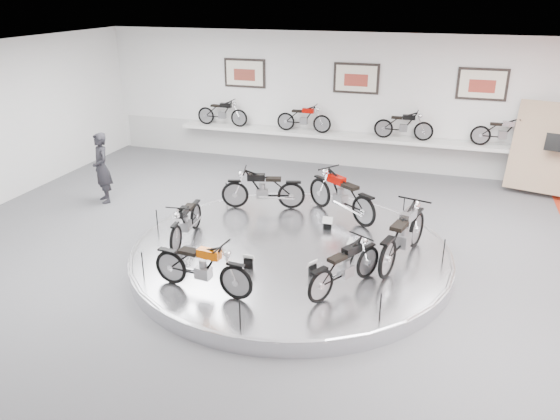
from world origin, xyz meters
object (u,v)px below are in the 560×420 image
(bike_c, at_px, (263,188))
(bike_d, at_px, (186,221))
(display_platform, at_px, (291,254))
(shelf, at_px, (352,137))
(visitor, at_px, (102,168))
(bike_e, at_px, (202,266))
(bike_b, at_px, (341,194))
(bike_a, at_px, (403,234))
(bike_f, at_px, (346,266))

(bike_c, distance_m, bike_d, 2.35)
(display_platform, xyz_separation_m, bike_d, (-2.16, -0.32, 0.59))
(shelf, height_order, visitor, visitor)
(bike_c, distance_m, visitor, 4.32)
(shelf, relative_size, visitor, 6.06)
(bike_c, bearing_deg, bike_e, 78.81)
(shelf, height_order, bike_d, bike_d)
(shelf, xyz_separation_m, bike_b, (0.62, -4.49, -0.16))
(bike_a, bearing_deg, bike_d, 109.96)
(bike_e, bearing_deg, bike_b, 74.97)
(bike_f, bearing_deg, shelf, 39.26)
(bike_b, distance_m, bike_e, 4.30)
(bike_a, distance_m, bike_c, 3.85)
(bike_c, distance_m, bike_f, 4.07)
(bike_d, bearing_deg, bike_f, 67.76)
(bike_a, xyz_separation_m, bike_b, (-1.57, 1.83, -0.03))
(display_platform, distance_m, shelf, 6.46)
(bike_b, relative_size, bike_f, 1.18)
(bike_c, height_order, bike_d, bike_c)
(display_platform, xyz_separation_m, shelf, (0.00, 6.40, 0.85))
(visitor, bearing_deg, bike_c, 41.93)
(bike_b, bearing_deg, display_platform, 107.63)
(bike_a, relative_size, bike_b, 1.05)
(bike_d, bearing_deg, shelf, 155.49)
(bike_e, bearing_deg, bike_c, 100.48)
(visitor, bearing_deg, bike_d, 9.32)
(shelf, bearing_deg, bike_d, -107.78)
(bike_f, bearing_deg, bike_d, 103.76)
(bike_c, relative_size, bike_f, 1.08)
(bike_a, bearing_deg, bike_e, 139.39)
(bike_a, distance_m, bike_f, 1.61)
(bike_a, bearing_deg, bike_f, 163.66)
(display_platform, xyz_separation_m, bike_e, (-0.96, -2.09, 0.63))
(bike_d, distance_m, bike_f, 3.64)
(shelf, distance_m, bike_c, 4.72)
(display_platform, relative_size, shelf, 0.58)
(bike_d, height_order, bike_f, bike_f)
(bike_a, relative_size, bike_f, 1.24)
(shelf, bearing_deg, bike_c, -105.18)
(bike_d, bearing_deg, display_platform, 91.71)
(bike_b, bearing_deg, bike_a, 166.04)
(bike_b, xyz_separation_m, bike_d, (-2.77, -2.23, -0.10))
(bike_e, height_order, bike_f, bike_e)
(bike_d, relative_size, visitor, 0.82)
(bike_a, bearing_deg, visitor, 92.52)
(bike_e, bearing_deg, shelf, 89.99)
(bike_a, height_order, bike_b, bike_a)
(display_platform, bearing_deg, bike_f, -43.67)
(bike_e, relative_size, bike_f, 1.05)
(display_platform, distance_m, bike_a, 2.30)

